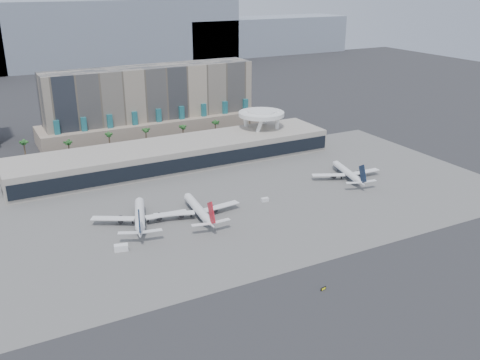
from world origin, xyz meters
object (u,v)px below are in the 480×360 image
service_vehicle_b (265,200)px  taxiway_sign (323,289)px  service_vehicle_a (121,248)px  airliner_left (140,216)px  airliner_centre (198,209)px  airliner_right (348,173)px

service_vehicle_b → taxiway_sign: 73.03m
service_vehicle_a → taxiway_sign: size_ratio=2.22×
airliner_left → airliner_centre: 23.92m
airliner_left → taxiway_sign: size_ratio=17.33×
service_vehicle_a → service_vehicle_b: size_ratio=1.52×
service_vehicle_a → service_vehicle_b: bearing=24.6°
airliner_left → service_vehicle_a: 23.02m
airliner_right → airliner_left: bearing=-165.6°
taxiway_sign → airliner_centre: bearing=89.3°
airliner_left → airliner_right: size_ratio=1.07×
airliner_left → service_vehicle_a: airliner_left is taller
service_vehicle_a → airliner_centre: bearing=33.2°
service_vehicle_b → taxiway_sign: size_ratio=1.46×
airliner_left → airliner_right: bearing=18.3°
airliner_centre → service_vehicle_b: size_ratio=11.76×
airliner_centre → airliner_right: bearing=9.8°
airliner_centre → service_vehicle_a: 39.25m
airliner_left → service_vehicle_b: bearing=13.5°
airliner_right → service_vehicle_b: airliner_right is taller
airliner_left → airliner_centre: airliner_left is taller
airliner_centre → service_vehicle_a: airliner_centre is taller
service_vehicle_a → taxiway_sign: service_vehicle_a is taller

